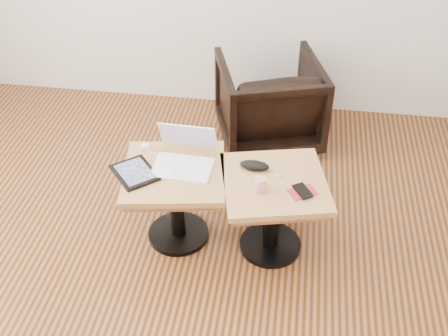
# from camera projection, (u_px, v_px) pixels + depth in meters

# --- Properties ---
(room_shell) EXTENTS (4.52, 4.52, 2.71)m
(room_shell) POSITION_uv_depth(u_px,v_px,m) (153.00, 101.00, 2.34)
(room_shell) COLOR #3D2109
(room_shell) RESTS_ON ground
(side_table_left) EXTENTS (0.68, 0.68, 0.54)m
(side_table_left) POSITION_uv_depth(u_px,v_px,m) (175.00, 188.00, 3.37)
(side_table_left) COLOR black
(side_table_left) RESTS_ON ground
(side_table_right) EXTENTS (0.71, 0.71, 0.54)m
(side_table_right) POSITION_uv_depth(u_px,v_px,m) (274.00, 198.00, 3.29)
(side_table_right) COLOR black
(side_table_right) RESTS_ON ground
(laptop) EXTENTS (0.36, 0.35, 0.23)m
(laptop) POSITION_uv_depth(u_px,v_px,m) (184.00, 158.00, 3.31)
(laptop) COLOR white
(laptop) RESTS_ON side_table_left
(tablet) EXTENTS (0.34, 0.34, 0.02)m
(tablet) POSITION_uv_depth(u_px,v_px,m) (135.00, 173.00, 3.26)
(tablet) COLOR black
(tablet) RESTS_ON side_table_left
(charging_adapter) EXTENTS (0.06, 0.06, 0.03)m
(charging_adapter) POSITION_uv_depth(u_px,v_px,m) (145.00, 147.00, 3.45)
(charging_adapter) COLOR white
(charging_adapter) RESTS_ON side_table_left
(glasses_case) EXTENTS (0.18, 0.09, 0.05)m
(glasses_case) POSITION_uv_depth(u_px,v_px,m) (255.00, 165.00, 3.28)
(glasses_case) COLOR black
(glasses_case) RESTS_ON side_table_right
(striped_cup) EXTENTS (0.07, 0.07, 0.09)m
(striped_cup) POSITION_uv_depth(u_px,v_px,m) (260.00, 185.00, 3.12)
(striped_cup) COLOR #BB314E
(striped_cup) RESTS_ON side_table_right
(earbuds_tangle) EXTENTS (0.06, 0.04, 0.01)m
(earbuds_tangle) POSITION_uv_depth(u_px,v_px,m) (278.00, 176.00, 3.24)
(earbuds_tangle) COLOR white
(earbuds_tangle) RESTS_ON side_table_right
(phone_on_sleeve) EXTENTS (0.18, 0.16, 0.02)m
(phone_on_sleeve) POSITION_uv_depth(u_px,v_px,m) (303.00, 192.00, 3.12)
(phone_on_sleeve) COLOR maroon
(phone_on_sleeve) RESTS_ON side_table_right
(armchair) EXTENTS (0.92, 0.94, 0.68)m
(armchair) POSITION_uv_depth(u_px,v_px,m) (269.00, 102.00, 4.26)
(armchair) COLOR black
(armchair) RESTS_ON ground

